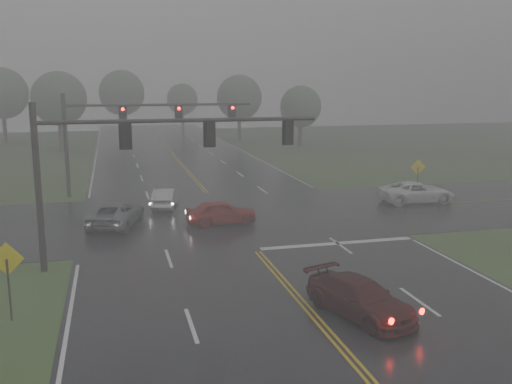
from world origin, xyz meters
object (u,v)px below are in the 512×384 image
object	(u,v)px
sedan_red	(221,224)
signal_gantry_near	(128,152)
pickup_white	(416,202)
signal_gantry_far	(126,123)
car_grey	(117,225)
sedan_silver	(166,208)
sedan_maroon	(359,316)

from	to	relation	value
sedan_red	signal_gantry_near	bearing A→B (deg)	137.65
pickup_white	signal_gantry_far	bearing A→B (deg)	70.17
car_grey	signal_gantry_far	size ratio (longest dim) A/B	0.37
car_grey	signal_gantry_far	world-z (taller)	signal_gantry_far
sedan_red	pickup_white	bearing A→B (deg)	-81.50
sedan_silver	signal_gantry_far	distance (m)	8.04
sedan_silver	car_grey	distance (m)	5.35
signal_gantry_near	signal_gantry_far	xyz separation A→B (m)	(0.38, 17.46, 0.05)
sedan_silver	pickup_white	bearing A→B (deg)	-176.01
pickup_white	sedan_silver	bearing A→B (deg)	83.89
sedan_maroon	signal_gantry_far	bearing A→B (deg)	87.02
sedan_maroon	car_grey	bearing A→B (deg)	98.80
sedan_maroon	sedan_red	size ratio (longest dim) A/B	1.10
sedan_silver	sedan_maroon	bearing A→B (deg)	117.33
sedan_red	sedan_silver	distance (m)	6.17
sedan_red	car_grey	distance (m)	6.29
sedan_silver	signal_gantry_far	bearing A→B (deg)	-54.68
pickup_white	signal_gantry_near	xyz separation A→B (m)	(-20.18, -9.21, 5.35)
pickup_white	signal_gantry_near	bearing A→B (deg)	117.33
sedan_red	pickup_white	distance (m)	14.93
car_grey	pickup_white	world-z (taller)	pickup_white
signal_gantry_far	sedan_red	bearing A→B (deg)	-65.02
car_grey	signal_gantry_near	bearing A→B (deg)	112.51
sedan_silver	signal_gantry_near	size ratio (longest dim) A/B	0.31
car_grey	signal_gantry_near	xyz separation A→B (m)	(0.66, -7.75, 5.35)
pickup_white	sedan_red	bearing A→B (deg)	103.34
sedan_red	car_grey	xyz separation A→B (m)	(-6.16, 1.27, 0.00)
sedan_maroon	sedan_red	world-z (taller)	sedan_red
car_grey	sedan_silver	bearing A→B (deg)	-110.59
sedan_silver	car_grey	world-z (taller)	car_grey
signal_gantry_near	sedan_red	bearing A→B (deg)	49.68
car_grey	pickup_white	distance (m)	20.89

